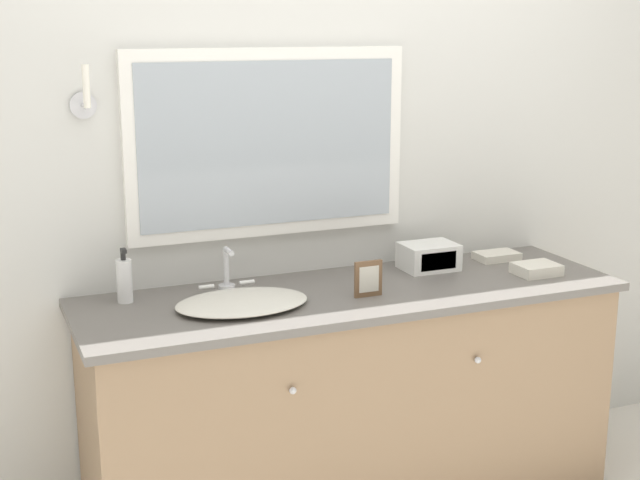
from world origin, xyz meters
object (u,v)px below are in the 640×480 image
(sink_basin, at_px, (241,301))
(picture_frame, at_px, (368,279))
(appliance_box, at_px, (429,257))
(soap_bottle, at_px, (124,280))

(sink_basin, xyz_separation_m, picture_frame, (0.45, -0.06, 0.05))
(sink_basin, bearing_deg, appliance_box, 11.73)
(sink_basin, relative_size, appliance_box, 2.17)
(soap_bottle, xyz_separation_m, appliance_box, (1.18, -0.03, -0.03))
(soap_bottle, relative_size, picture_frame, 1.49)
(sink_basin, distance_m, soap_bottle, 0.41)
(soap_bottle, relative_size, appliance_box, 0.91)
(soap_bottle, bearing_deg, picture_frame, -18.11)
(appliance_box, distance_m, picture_frame, 0.44)
(sink_basin, relative_size, picture_frame, 3.55)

